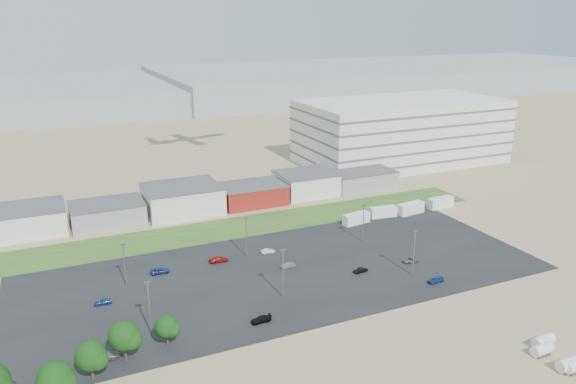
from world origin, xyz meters
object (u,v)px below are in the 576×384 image
parked_car_2 (436,280)px  parked_car_9 (160,271)px  parked_car_5 (103,302)px  parked_car_7 (288,265)px  parked_car_3 (261,319)px  parked_car_6 (219,259)px  storage_tank_nw (542,349)px  parked_car_11 (268,251)px  parked_car_0 (410,260)px  parked_car_1 (361,270)px  parked_car_10 (108,356)px  box_trailer_a (356,218)px

parked_car_2 → parked_car_9: (-55.11, 30.14, -0.05)m
parked_car_5 → parked_car_7: parked_car_5 is taller
parked_car_3 → parked_car_6: size_ratio=0.92×
parked_car_2 → parked_car_5: 71.95m
storage_tank_nw → parked_car_11: size_ratio=1.13×
parked_car_6 → parked_car_11: bearing=-88.0°
parked_car_3 → parked_car_9: size_ratio=0.95×
parked_car_0 → parked_car_1: size_ratio=1.14×
parked_car_7 → parked_car_11: size_ratio=1.02×
parked_car_3 → parked_car_10: bearing=-91.8°
parked_car_3 → parked_car_11: bearing=152.6°
box_trailer_a → parked_car_6: 44.76m
parked_car_3 → parked_car_10: (-28.74, -0.36, 0.05)m
parked_car_7 → parked_car_10: parked_car_10 is taller
parked_car_0 → parked_car_10: parked_car_10 is taller
parked_car_5 → parked_car_6: size_ratio=0.78×
parked_car_7 → parked_car_9: parked_car_9 is taller
storage_tank_nw → parked_car_9: 81.04m
storage_tank_nw → parked_car_10: (-69.40, 30.38, -0.52)m
parked_car_0 → parked_car_10: 72.85m
parked_car_2 → parked_car_6: same height
box_trailer_a → parked_car_11: size_ratio=2.38×
box_trailer_a → parked_car_10: box_trailer_a is taller
parked_car_10 → parked_car_2: bearing=-86.5°
parked_car_9 → parked_car_11: bearing=-86.0°
storage_tank_nw → parked_car_10: size_ratio=0.87×
parked_car_0 → parked_car_5: size_ratio=1.11×
box_trailer_a → parked_car_9: box_trailer_a is taller
parked_car_1 → parked_car_2: size_ratio=0.89×
box_trailer_a → parked_car_10: 83.52m
parked_car_3 → box_trailer_a: bearing=128.4°
parked_car_10 → parked_car_11: size_ratio=1.30×
storage_tank_nw → parked_car_3: bearing=142.9°
parked_car_5 → parked_car_11: bearing=104.1°
parked_car_7 → parked_car_10: size_ratio=0.78×
storage_tank_nw → parked_car_1: bearing=105.3°
parked_car_10 → parked_car_11: 52.42m
parked_car_2 → parked_car_6: 50.93m
parked_car_11 → parked_car_0: bearing=-116.9°
parked_car_2 → parked_car_7: 33.90m
parked_car_1 → parked_car_5: bearing=-103.8°
parked_car_5 → parked_car_0: bearing=83.0°
parked_car_10 → storage_tank_nw: bearing=-110.2°
parked_car_1 → parked_car_10: parked_car_10 is taller
parked_car_1 → parked_car_9: 46.46m
parked_car_3 → parked_car_9: 32.59m
box_trailer_a → parked_car_7: 35.32m
parked_car_11 → parked_car_10: bearing=131.8°
parked_car_6 → parked_car_7: 17.04m
storage_tank_nw → parked_car_0: storage_tank_nw is taller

